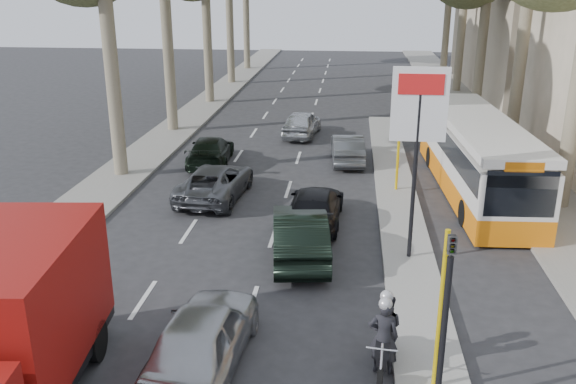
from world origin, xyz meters
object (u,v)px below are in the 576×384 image
object	(u,v)px
silver_hatchback	(203,336)
red_truck	(6,331)
city_bus	(476,154)
dark_hatchback	(300,233)
motorcycle	(384,334)

from	to	relation	value
silver_hatchback	red_truck	size ratio (longest dim) A/B	0.69
silver_hatchback	city_bus	size ratio (longest dim) A/B	0.39
dark_hatchback	motorcycle	distance (m)	5.75
dark_hatchback	red_truck	distance (m)	8.76
dark_hatchback	red_truck	size ratio (longest dim) A/B	0.72
dark_hatchback	city_bus	bearing A→B (deg)	-140.90
dark_hatchback	city_bus	xyz separation A→B (m)	(6.14, 6.49, 0.78)
city_bus	silver_hatchback	bearing A→B (deg)	-125.35
dark_hatchback	city_bus	distance (m)	8.96
red_truck	motorcycle	xyz separation A→B (m)	(6.96, 2.00, -0.88)
motorcycle	silver_hatchback	bearing A→B (deg)	-168.98
dark_hatchback	city_bus	size ratio (longest dim) A/B	0.40
silver_hatchback	red_truck	xyz separation A→B (m)	(-3.21, -1.69, 0.97)
silver_hatchback	dark_hatchback	xyz separation A→B (m)	(1.54, 5.61, 0.01)
silver_hatchback	motorcycle	size ratio (longest dim) A/B	2.02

